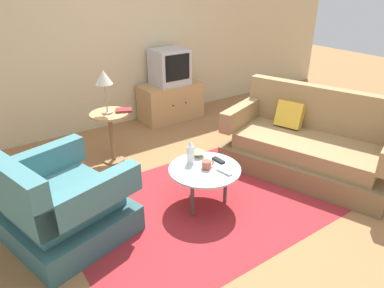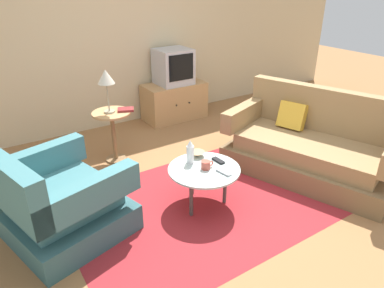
% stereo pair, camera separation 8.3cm
% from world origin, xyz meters
% --- Properties ---
extents(ground_plane, '(16.00, 16.00, 0.00)m').
position_xyz_m(ground_plane, '(0.00, 0.00, 0.00)').
color(ground_plane, olive).
extents(back_wall, '(9.00, 0.12, 2.70)m').
position_xyz_m(back_wall, '(0.00, 2.50, 1.35)').
color(back_wall, '#CCB78E').
rests_on(back_wall, ground).
extents(area_rug, '(2.58, 1.80, 0.00)m').
position_xyz_m(area_rug, '(-0.08, 0.01, 0.00)').
color(area_rug, maroon).
rests_on(area_rug, ground).
extents(armchair, '(1.13, 1.15, 0.86)m').
position_xyz_m(armchair, '(-1.35, 0.33, 0.30)').
color(armchair, '#325C60').
rests_on(armchair, ground).
extents(couch, '(1.40, 1.96, 0.92)m').
position_xyz_m(couch, '(1.27, -0.12, 0.30)').
color(couch, brown).
rests_on(couch, ground).
extents(coffee_table, '(0.68, 0.68, 0.40)m').
position_xyz_m(coffee_table, '(-0.08, 0.01, 0.37)').
color(coffee_table, '#B2C6C1').
rests_on(coffee_table, ground).
extents(side_table, '(0.44, 0.44, 0.62)m').
position_xyz_m(side_table, '(-0.45, 1.35, 0.44)').
color(side_table, tan).
rests_on(side_table, ground).
extents(tv_stand, '(0.94, 0.51, 0.56)m').
position_xyz_m(tv_stand, '(0.86, 2.16, 0.28)').
color(tv_stand, tan).
rests_on(tv_stand, ground).
extents(television, '(0.50, 0.46, 0.52)m').
position_xyz_m(television, '(0.86, 2.16, 0.81)').
color(television, '#B7B7BC').
rests_on(television, tv_stand).
extents(table_lamp, '(0.19, 0.19, 0.49)m').
position_xyz_m(table_lamp, '(-0.47, 1.35, 1.01)').
color(table_lamp, '#9E937A').
rests_on(table_lamp, side_table).
extents(vase, '(0.07, 0.07, 0.24)m').
position_xyz_m(vase, '(-0.13, 0.17, 0.52)').
color(vase, white).
rests_on(vase, coffee_table).
extents(mug, '(0.13, 0.09, 0.08)m').
position_xyz_m(mug, '(-0.07, -0.01, 0.44)').
color(mug, '#B74C3D').
rests_on(mug, coffee_table).
extents(bowl, '(0.16, 0.16, 0.05)m').
position_xyz_m(bowl, '(0.00, 0.25, 0.43)').
color(bowl, tan).
rests_on(bowl, coffee_table).
extents(tv_remote_dark, '(0.06, 0.14, 0.02)m').
position_xyz_m(tv_remote_dark, '(0.11, 0.04, 0.41)').
color(tv_remote_dark, black).
rests_on(tv_remote_dark, coffee_table).
extents(tv_remote_silver, '(0.07, 0.16, 0.02)m').
position_xyz_m(tv_remote_silver, '(0.02, -0.16, 0.41)').
color(tv_remote_silver, '#B2B2B7').
rests_on(tv_remote_silver, coffee_table).
extents(book, '(0.22, 0.19, 0.03)m').
position_xyz_m(book, '(-0.29, 1.30, 0.63)').
color(book, maroon).
rests_on(book, side_table).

